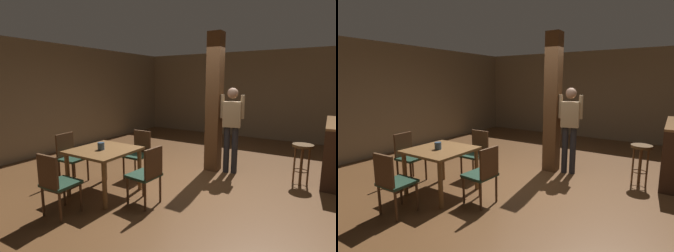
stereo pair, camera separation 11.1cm
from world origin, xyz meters
The scene contains 12 objects.
ground_plane centered at (0.00, 0.00, 0.00)m, with size 10.80×10.80×0.00m, color brown.
wall_back centered at (0.00, 4.50, 1.40)m, with size 8.00×0.10×2.80m, color #756047.
wall_left centered at (-4.00, 0.00, 1.40)m, with size 0.10×9.00×2.80m, color #756047.
pillar centered at (0.09, 0.74, 1.40)m, with size 0.28×0.28×2.80m, color brown.
dining_table centered at (-0.99, -1.30, 0.63)m, with size 0.96×0.96×0.75m.
chair_south centered at (-0.97, -2.21, 0.51)m, with size 0.44×0.44×0.89m.
chair_east centered at (-0.12, -1.28, 0.51)m, with size 0.45×0.45×0.89m.
chair_west centered at (-1.89, -1.27, 0.51)m, with size 0.45×0.45×0.89m.
chair_north centered at (-0.96, -0.42, 0.51)m, with size 0.43×0.43×0.89m.
napkin_cup centered at (-0.99, -1.36, 0.81)m, with size 0.11×0.11×0.12m, color #33475B.
standing_person centered at (0.46, 0.75, 1.00)m, with size 0.47×0.27×1.72m.
bar_stool_near centered at (1.75, 0.85, 0.55)m, with size 0.35×0.35×0.74m.
Camera 2 is at (2.19, -4.22, 1.85)m, focal length 28.00 mm.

